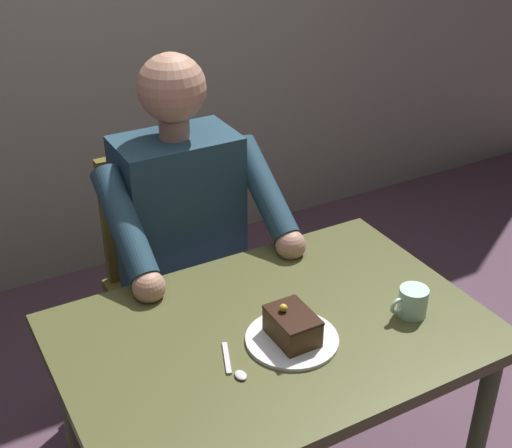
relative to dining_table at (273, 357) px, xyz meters
The scene contains 7 objects.
dining_table is the anchor object (origin of this frame).
chair 0.69m from the dining_table, 90.00° to the right, with size 0.42×0.42×0.90m.
seated_person 0.51m from the dining_table, 90.00° to the right, with size 0.53×0.58×1.27m.
dessert_plate 0.11m from the dining_table, 103.37° to the left, with size 0.23×0.23×0.01m, color white.
cake_slice 0.15m from the dining_table, 103.29° to the left, with size 0.10×0.13×0.09m.
coffee_cup 0.38m from the dining_table, 160.72° to the left, with size 0.11×0.07×0.08m.
dessert_spoon 0.20m from the dining_table, 28.06° to the left, with size 0.05×0.14×0.01m.
Camera 1 is at (0.71, 1.18, 1.80)m, focal length 48.68 mm.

